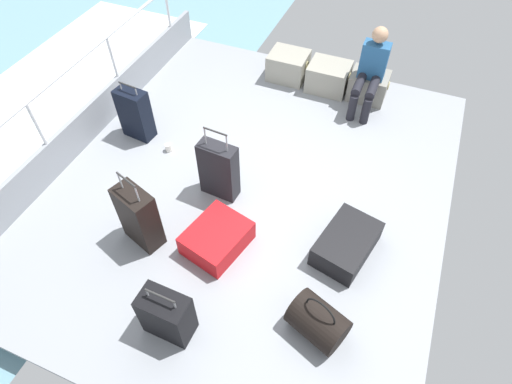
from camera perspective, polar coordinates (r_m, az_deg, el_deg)
ground_plane at (r=4.98m, az=-0.77°, el=1.05°), size 4.40×5.20×0.06m
gunwale_port at (r=5.78m, az=-21.32°, el=8.79°), size 0.06×5.20×0.45m
railing_port at (r=5.46m, az=-22.98°, el=13.16°), size 0.04×4.20×1.02m
sea_wake at (r=7.04m, az=-29.13°, el=7.59°), size 12.00×12.00×0.01m
cargo_crate_0 at (r=6.45m, az=4.34°, el=16.53°), size 0.57×0.47×0.38m
cargo_crate_1 at (r=6.29m, az=9.70°, el=14.97°), size 0.60×0.47×0.38m
cargo_crate_2 at (r=6.24m, az=14.80°, el=13.59°), size 0.54×0.42×0.37m
passenger_seated at (r=5.88m, az=15.15°, el=15.57°), size 0.34×0.66×1.07m
suitcase_0 at (r=4.63m, az=-5.00°, el=2.92°), size 0.43×0.22×0.92m
suitcase_1 at (r=3.85m, az=-11.85°, el=-15.82°), size 0.44×0.26×0.63m
suitcase_2 at (r=4.38m, az=12.01°, el=-6.79°), size 0.61×0.80×0.26m
suitcase_3 at (r=4.35m, az=-15.42°, el=-3.26°), size 0.46×0.35×0.92m
suitcase_4 at (r=5.54m, az=-15.88°, el=10.02°), size 0.41×0.25×0.77m
suitcase_5 at (r=4.35m, az=-5.25°, el=-6.16°), size 0.65×0.73×0.25m
duffel_bag at (r=3.88m, az=8.31°, el=-16.76°), size 0.58×0.50×0.51m
paper_cup at (r=5.40m, az=-11.65°, el=5.86°), size 0.08×0.08×0.10m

